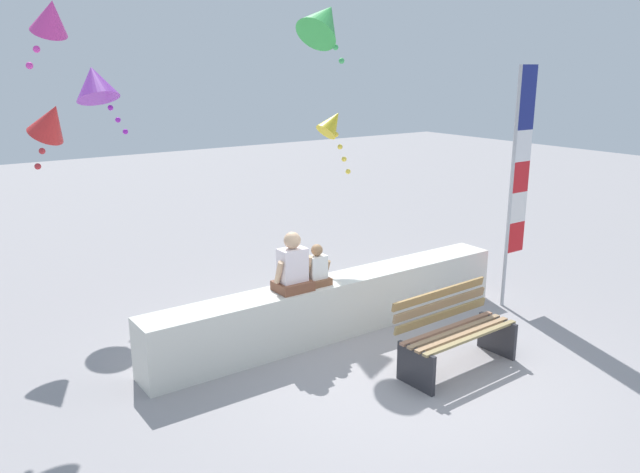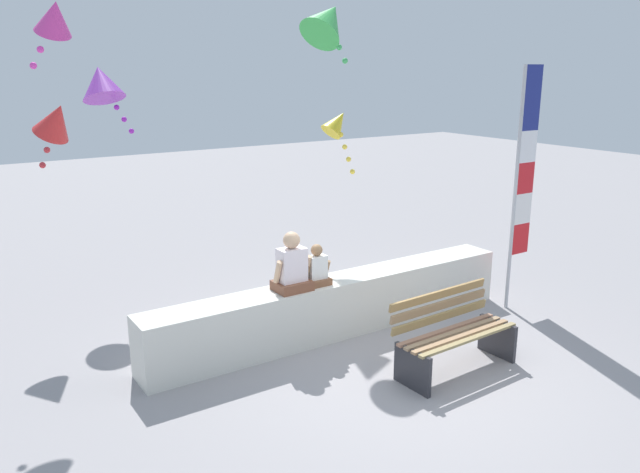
{
  "view_description": "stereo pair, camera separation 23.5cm",
  "coord_description": "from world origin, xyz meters",
  "px_view_note": "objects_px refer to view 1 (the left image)",
  "views": [
    {
      "loc": [
        -4.57,
        -4.79,
        3.35
      ],
      "look_at": [
        -0.25,
        1.33,
        1.34
      ],
      "focal_mm": 35.32,
      "sensor_mm": 36.0,
      "label": 1
    },
    {
      "loc": [
        -4.37,
        -4.92,
        3.35
      ],
      "look_at": [
        -0.25,
        1.33,
        1.34
      ],
      "focal_mm": 35.32,
      "sensor_mm": 36.0,
      "label": 2
    }
  ],
  "objects_px": {
    "kite_purple": "(95,83)",
    "kite_magenta": "(50,17)",
    "person_child": "(317,269)",
    "person_adult": "(293,268)",
    "flag_banner": "(518,173)",
    "park_bench": "(454,333)",
    "kite_green": "(324,21)",
    "kite_yellow": "(333,124)",
    "kite_red": "(50,121)"
  },
  "relations": [
    {
      "from": "park_bench",
      "to": "kite_green",
      "type": "xyz_separation_m",
      "value": [
        0.23,
        2.91,
        3.57
      ]
    },
    {
      "from": "park_bench",
      "to": "person_child",
      "type": "bearing_deg",
      "value": 119.42
    },
    {
      "from": "person_adult",
      "to": "flag_banner",
      "type": "relative_size",
      "value": 0.22
    },
    {
      "from": "person_child",
      "to": "kite_yellow",
      "type": "distance_m",
      "value": 2.97
    },
    {
      "from": "kite_purple",
      "to": "kite_green",
      "type": "relative_size",
      "value": 1.11
    },
    {
      "from": "person_adult",
      "to": "flag_banner",
      "type": "distance_m",
      "value": 3.54
    },
    {
      "from": "person_child",
      "to": "kite_yellow",
      "type": "height_order",
      "value": "kite_yellow"
    },
    {
      "from": "kite_green",
      "to": "kite_yellow",
      "type": "bearing_deg",
      "value": 43.9
    },
    {
      "from": "person_adult",
      "to": "flag_banner",
      "type": "height_order",
      "value": "flag_banner"
    },
    {
      "from": "kite_purple",
      "to": "park_bench",
      "type": "bearing_deg",
      "value": -63.76
    },
    {
      "from": "kite_green",
      "to": "park_bench",
      "type": "bearing_deg",
      "value": -94.6
    },
    {
      "from": "park_bench",
      "to": "kite_green",
      "type": "height_order",
      "value": "kite_green"
    },
    {
      "from": "flag_banner",
      "to": "person_adult",
      "type": "bearing_deg",
      "value": 170.36
    },
    {
      "from": "flag_banner",
      "to": "kite_magenta",
      "type": "distance_m",
      "value": 6.26
    },
    {
      "from": "kite_magenta",
      "to": "flag_banner",
      "type": "bearing_deg",
      "value": -24.6
    },
    {
      "from": "flag_banner",
      "to": "kite_magenta",
      "type": "xyz_separation_m",
      "value": [
        -5.4,
        2.47,
        1.97
      ]
    },
    {
      "from": "person_child",
      "to": "kite_purple",
      "type": "bearing_deg",
      "value": 114.74
    },
    {
      "from": "kite_purple",
      "to": "kite_magenta",
      "type": "bearing_deg",
      "value": -120.55
    },
    {
      "from": "person_child",
      "to": "kite_purple",
      "type": "relative_size",
      "value": 0.48
    },
    {
      "from": "kite_magenta",
      "to": "kite_yellow",
      "type": "bearing_deg",
      "value": 0.27
    },
    {
      "from": "kite_purple",
      "to": "kite_green",
      "type": "distance_m",
      "value": 3.38
    },
    {
      "from": "flag_banner",
      "to": "kite_yellow",
      "type": "xyz_separation_m",
      "value": [
        -1.37,
        2.49,
        0.57
      ]
    },
    {
      "from": "flag_banner",
      "to": "kite_purple",
      "type": "distance_m",
      "value": 6.12
    },
    {
      "from": "person_child",
      "to": "kite_green",
      "type": "bearing_deg",
      "value": 51.92
    },
    {
      "from": "flag_banner",
      "to": "kite_red",
      "type": "bearing_deg",
      "value": 150.18
    },
    {
      "from": "person_adult",
      "to": "kite_green",
      "type": "height_order",
      "value": "kite_green"
    },
    {
      "from": "person_child",
      "to": "kite_red",
      "type": "height_order",
      "value": "kite_red"
    },
    {
      "from": "kite_magenta",
      "to": "kite_purple",
      "type": "bearing_deg",
      "value": 59.45
    },
    {
      "from": "person_adult",
      "to": "kite_green",
      "type": "xyz_separation_m",
      "value": [
        1.45,
        1.39,
        2.96
      ]
    },
    {
      "from": "person_adult",
      "to": "person_child",
      "type": "xyz_separation_m",
      "value": [
        0.36,
        0.0,
        -0.08
      ]
    },
    {
      "from": "park_bench",
      "to": "kite_yellow",
      "type": "xyz_separation_m",
      "value": [
        0.78,
        3.44,
        2.1
      ]
    },
    {
      "from": "kite_magenta",
      "to": "park_bench",
      "type": "bearing_deg",
      "value": -46.49
    },
    {
      "from": "flag_banner",
      "to": "kite_red",
      "type": "relative_size",
      "value": 3.82
    },
    {
      "from": "kite_red",
      "to": "kite_magenta",
      "type": "relative_size",
      "value": 1.05
    },
    {
      "from": "kite_red",
      "to": "kite_magenta",
      "type": "height_order",
      "value": "kite_magenta"
    },
    {
      "from": "kite_purple",
      "to": "kite_red",
      "type": "height_order",
      "value": "kite_purple"
    },
    {
      "from": "person_child",
      "to": "kite_purple",
      "type": "height_order",
      "value": "kite_purple"
    },
    {
      "from": "flag_banner",
      "to": "kite_yellow",
      "type": "height_order",
      "value": "flag_banner"
    },
    {
      "from": "kite_purple",
      "to": "kite_yellow",
      "type": "xyz_separation_m",
      "value": [
        3.18,
        -1.42,
        -0.63
      ]
    },
    {
      "from": "park_bench",
      "to": "kite_purple",
      "type": "xyz_separation_m",
      "value": [
        -2.4,
        4.86,
        2.73
      ]
    },
    {
      "from": "person_child",
      "to": "kite_green",
      "type": "relative_size",
      "value": 0.53
    },
    {
      "from": "park_bench",
      "to": "kite_yellow",
      "type": "bearing_deg",
      "value": 77.17
    },
    {
      "from": "park_bench",
      "to": "kite_purple",
      "type": "relative_size",
      "value": 1.4
    },
    {
      "from": "kite_red",
      "to": "person_child",
      "type": "bearing_deg",
      "value": -46.64
    },
    {
      "from": "person_child",
      "to": "kite_purple",
      "type": "xyz_separation_m",
      "value": [
        -1.54,
        3.34,
        2.2
      ]
    },
    {
      "from": "person_child",
      "to": "kite_yellow",
      "type": "relative_size",
      "value": 0.51
    },
    {
      "from": "kite_magenta",
      "to": "kite_green",
      "type": "height_order",
      "value": "kite_green"
    },
    {
      "from": "kite_purple",
      "to": "kite_magenta",
      "type": "distance_m",
      "value": 1.84
    },
    {
      "from": "park_bench",
      "to": "kite_magenta",
      "type": "height_order",
      "value": "kite_magenta"
    },
    {
      "from": "park_bench",
      "to": "kite_purple",
      "type": "height_order",
      "value": "kite_purple"
    }
  ]
}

